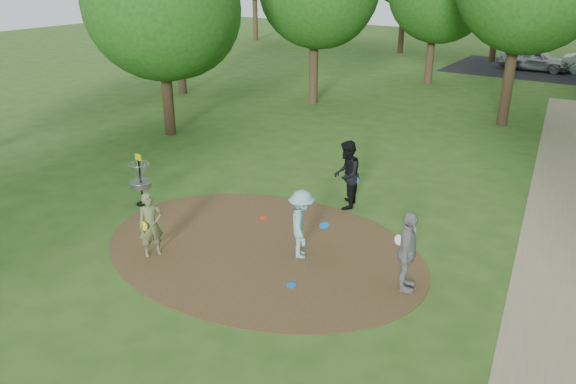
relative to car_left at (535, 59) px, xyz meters
The scene contains 13 objects.
ground 29.74m from the car_left, 90.50° to the right, with size 100.00×100.00×0.00m, color #2D5119.
dirt_clearing 29.74m from the car_left, 90.50° to the right, with size 8.40×8.40×0.02m, color #47301C.
footpath 28.43m from the car_left, 77.32° to the right, with size 2.00×40.00×0.01m, color #8C7A5B.
parking_lot 1.91m from the car_left, ahead, with size 14.00×8.00×0.01m, color black.
player_observer_with_disc 31.50m from the car_left, 94.08° to the right, with size 0.61×0.69×1.59m.
player_throwing_with_disc 29.51m from the car_left, 88.50° to the right, with size 1.30×1.25×1.69m.
player_walking_with_disc 26.31m from the car_left, 89.44° to the right, with size 1.02×1.15×1.97m.
player_waiting_with_disc 29.72m from the car_left, 83.39° to the right, with size 0.73×1.14×1.81m.
disc_ground_blue 30.82m from the car_left, 87.53° to the right, with size 0.22×0.22×0.02m, color blue.
disc_ground_red 28.33m from the car_left, 92.49° to the right, with size 0.22×0.22×0.02m, color red.
car_left is the anchor object (origin of this frame).
disc_golf_basket 29.81m from the car_left, 99.19° to the right, with size 0.63×0.63×1.54m.
tree_ring 22.23m from the car_left, 85.67° to the right, with size 37.02×45.93×9.16m.
Camera 1 is at (7.36, -9.88, 6.56)m, focal length 35.00 mm.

